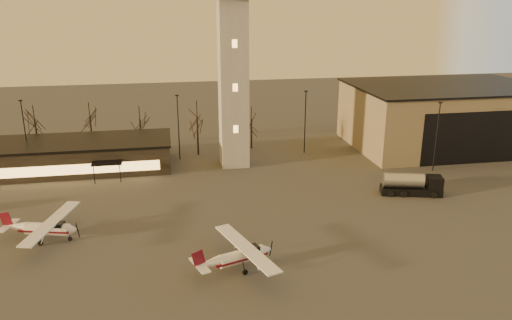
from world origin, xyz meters
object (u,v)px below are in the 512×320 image
at_px(cessna_front, 243,258).
at_px(cessna_rear, 49,231).
at_px(terminal, 83,155).
at_px(control_tower, 233,55).
at_px(fuel_truck, 411,186).
at_px(hangar, 444,116).

xyz_separation_m(cessna_front, cessna_rear, (-18.82, 9.11, 0.02)).
bearing_deg(cessna_rear, terminal, 104.34).
bearing_deg(control_tower, cessna_front, -96.45).
xyz_separation_m(terminal, cessna_front, (18.58, -32.16, -1.15)).
xyz_separation_m(control_tower, fuel_truck, (20.49, -15.93, -15.22)).
bearing_deg(terminal, fuel_truck, -22.87).
distance_m(control_tower, cessna_front, 34.01).
distance_m(hangar, fuel_truck, 25.56).
bearing_deg(terminal, cessna_rear, -90.60).
xyz_separation_m(terminal, fuel_truck, (42.48, -17.92, -1.05)).
bearing_deg(cessna_front, control_tower, 65.00).
bearing_deg(cessna_rear, control_tower, 58.40).
height_order(hangar, cessna_front, hangar).
height_order(cessna_rear, fuel_truck, cessna_rear).
height_order(cessna_front, fuel_truck, cessna_front).
xyz_separation_m(hangar, cessna_rear, (-58.24, -25.04, -4.13)).
xyz_separation_m(terminal, cessna_rear, (-0.24, -23.05, -1.13)).
relative_size(terminal, fuel_truck, 3.23).
bearing_deg(control_tower, terminal, 174.85).
height_order(control_tower, fuel_truck, control_tower).
bearing_deg(terminal, hangar, 1.97).
height_order(control_tower, cessna_front, control_tower).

